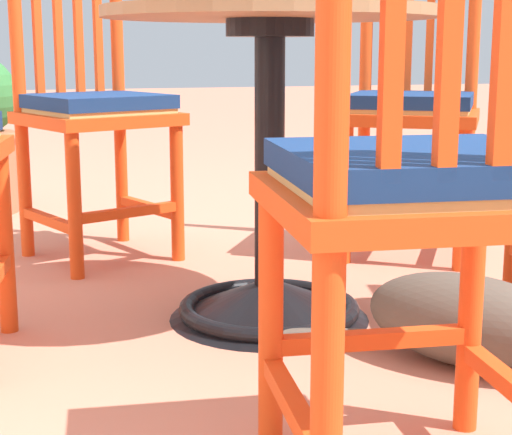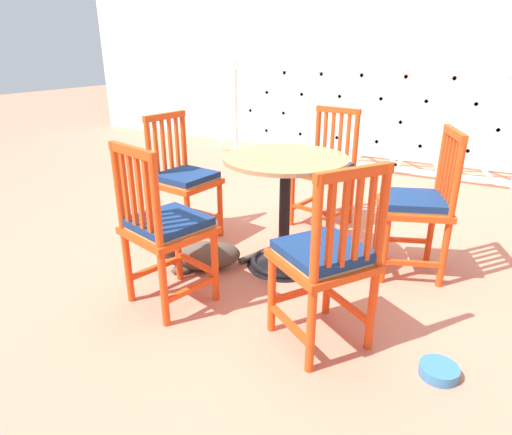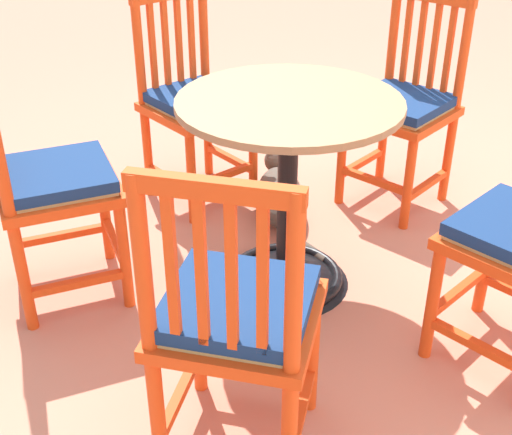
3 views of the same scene
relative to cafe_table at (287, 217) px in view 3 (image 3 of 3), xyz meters
The scene contains 7 objects.
ground_plane 0.31m from the cafe_table, 146.08° to the right, with size 24.00×24.00×0.00m, color #C6755B.
cafe_table is the anchor object (origin of this frame).
orange_chair_by_planter 0.82m from the cafe_table, 23.65° to the left, with size 0.52×0.52×0.91m.
orange_chair_near_fence 0.85m from the cafe_table, behind, with size 0.44×0.44×0.91m.
orange_chair_facing_out 0.81m from the cafe_table, 116.72° to the right, with size 0.49×0.49×0.91m.
orange_chair_tucked_in 0.83m from the cafe_table, 50.72° to the right, with size 0.55×0.55×0.91m.
tabby_cat 0.57m from the cafe_table, 144.27° to the right, with size 0.51×0.59×0.23m.
Camera 3 is at (1.93, 1.22, 1.54)m, focal length 48.62 mm.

